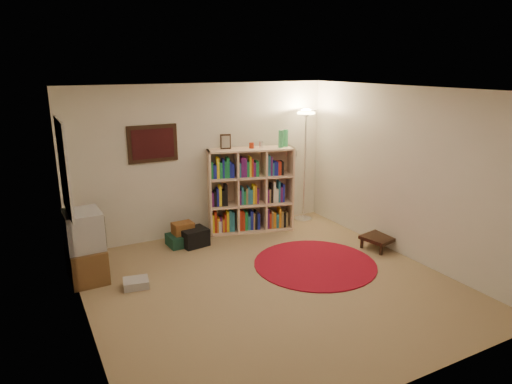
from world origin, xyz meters
TOP-DOWN VIEW (x-y plane):
  - room at (-0.05, 0.05)m, footprint 4.54×4.54m
  - bookshelf at (0.69, 1.96)m, footprint 1.50×0.77m
  - floor_lamp at (1.81, 1.97)m, footprint 0.49×0.49m
  - floor_fan at (1.44, 2.09)m, footprint 0.32×0.19m
  - tv_stand at (-2.08, 1.29)m, footprint 0.48×0.67m
  - dvd_box at (-1.58, 0.76)m, footprint 0.36×0.32m
  - suitcase at (-0.52, 1.86)m, footprint 0.58×0.39m
  - wicker_basket at (-0.55, 1.87)m, footprint 0.34×0.25m
  - duffel_bag at (-0.41, 1.74)m, footprint 0.45×0.39m
  - paper_towel at (0.16, 2.02)m, footprint 0.13×0.13m
  - red_rug at (0.88, 0.25)m, footprint 1.76×1.76m
  - side_table at (2.09, 0.26)m, footprint 0.53×0.53m

SIDE VIEW (x-z plane):
  - red_rug at x=0.88m, z-range 0.00..0.02m
  - dvd_box at x=-1.58m, z-range 0.00..0.11m
  - suitcase at x=-0.52m, z-range 0.00..0.18m
  - paper_towel at x=0.16m, z-range 0.00..0.24m
  - duffel_bag at x=-0.41m, z-range 0.00..0.28m
  - side_table at x=2.09m, z-range 0.07..0.27m
  - floor_fan at x=1.44m, z-range 0.00..0.37m
  - wicker_basket at x=-0.55m, z-range 0.18..0.36m
  - tv_stand at x=-2.08m, z-range -0.02..0.94m
  - bookshelf at x=0.69m, z-range -0.17..1.56m
  - room at x=-0.05m, z-range -0.01..2.53m
  - floor_lamp at x=1.81m, z-range 0.67..2.70m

